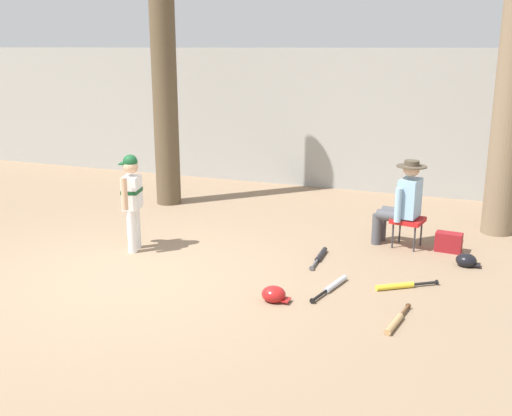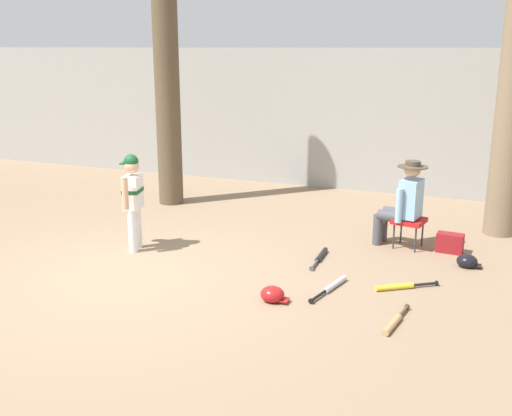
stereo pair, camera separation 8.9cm
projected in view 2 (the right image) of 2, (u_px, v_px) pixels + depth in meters
The scene contains 14 objects.
ground_plane at pixel (128, 279), 7.08m from camera, with size 60.00×60.00×0.00m, color #897056.
concrete_back_wall at pixel (287, 117), 11.78m from camera, with size 18.00×0.36×2.63m, color #9E9E99.
tree_near_player at pixel (166, 66), 9.92m from camera, with size 0.57×0.57×5.25m.
tree_behind_spectator at pixel (512, 105), 8.30m from camera, with size 0.63×0.63×4.37m.
young_ballplayer at pixel (133, 196), 7.92m from camera, with size 0.42×0.57×1.31m.
folding_stool at pixel (409, 222), 8.09m from camera, with size 0.46×0.46×0.41m.
seated_spectator at pixel (403, 201), 8.07m from camera, with size 0.68×0.54×1.20m.
handbag_beside_stool at pixel (450, 243), 7.96m from camera, with size 0.34×0.18×0.26m, color maroon.
bat_black_composite at pixel (320, 256), 7.74m from camera, with size 0.10×0.76×0.07m.
bat_wood_tan at pixel (394, 323), 5.88m from camera, with size 0.17×0.71×0.07m.
bat_yellow_trainer at pixel (399, 286), 6.76m from camera, with size 0.66×0.48×0.07m.
bat_aluminum_silver at pixel (332, 286), 6.77m from camera, with size 0.23×0.81×0.07m.
batting_helmet_red at pixel (273, 294), 6.44m from camera, with size 0.31×0.24×0.18m.
batting_helmet_black at pixel (467, 261), 7.44m from camera, with size 0.30×0.23×0.17m.
Camera 2 is at (3.89, -5.56, 2.66)m, focal length 42.00 mm.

